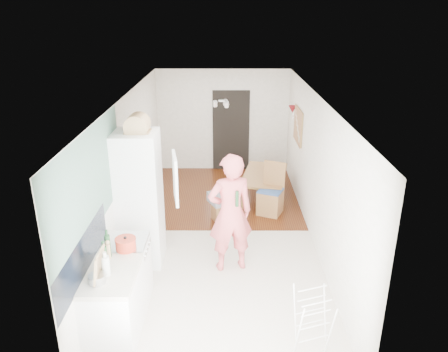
{
  "coord_description": "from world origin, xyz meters",
  "views": [
    {
      "loc": [
        0.07,
        -6.94,
        3.87
      ],
      "look_at": [
        0.04,
        0.2,
        1.08
      ],
      "focal_mm": 35.0,
      "sensor_mm": 36.0,
      "label": 1
    }
  ],
  "objects_px": {
    "person": "(230,203)",
    "stool": "(221,211)",
    "drying_rack": "(312,321)",
    "dining_table": "(265,188)",
    "dining_chair": "(271,190)"
  },
  "relations": [
    {
      "from": "person",
      "to": "dining_chair",
      "type": "height_order",
      "value": "person"
    },
    {
      "from": "dining_table",
      "to": "drying_rack",
      "type": "bearing_deg",
      "value": -166.21
    },
    {
      "from": "dining_table",
      "to": "dining_chair",
      "type": "bearing_deg",
      "value": -166.69
    },
    {
      "from": "drying_rack",
      "to": "stool",
      "type": "bearing_deg",
      "value": 89.53
    },
    {
      "from": "dining_table",
      "to": "drying_rack",
      "type": "xyz_separation_m",
      "value": [
        0.18,
        -4.44,
        0.15
      ]
    },
    {
      "from": "dining_table",
      "to": "drying_rack",
      "type": "relative_size",
      "value": 1.74
    },
    {
      "from": "stool",
      "to": "drying_rack",
      "type": "relative_size",
      "value": 0.53
    },
    {
      "from": "person",
      "to": "stool",
      "type": "bearing_deg",
      "value": -98.55
    },
    {
      "from": "dining_table",
      "to": "person",
      "type": "bearing_deg",
      "value": 175.36
    },
    {
      "from": "dining_table",
      "to": "stool",
      "type": "distance_m",
      "value": 1.45
    },
    {
      "from": "stool",
      "to": "dining_table",
      "type": "bearing_deg",
      "value": 49.14
    },
    {
      "from": "dining_chair",
      "to": "stool",
      "type": "distance_m",
      "value": 1.06
    },
    {
      "from": "person",
      "to": "dining_table",
      "type": "height_order",
      "value": "person"
    },
    {
      "from": "person",
      "to": "drying_rack",
      "type": "height_order",
      "value": "person"
    },
    {
      "from": "person",
      "to": "drying_rack",
      "type": "relative_size",
      "value": 2.97
    }
  ]
}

